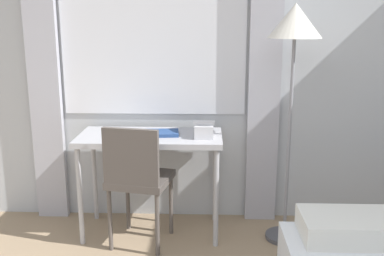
% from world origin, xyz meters
% --- Properties ---
extents(wall_back_with_window, '(5.60, 0.13, 2.70)m').
position_xyz_m(wall_back_with_window, '(-0.05, 2.65, 1.35)').
color(wall_back_with_window, silver).
rests_on(wall_back_with_window, ground_plane).
extents(desk, '(1.03, 0.50, 0.76)m').
position_xyz_m(desk, '(-0.41, 2.32, 0.68)').
color(desk, '#B2B2B7').
rests_on(desk, ground_plane).
extents(desk_chair, '(0.47, 0.47, 0.88)m').
position_xyz_m(desk_chair, '(-0.47, 2.10, 0.52)').
color(desk_chair, '#59514C').
rests_on(desk_chair, ground_plane).
extents(standing_lamp, '(0.36, 0.36, 1.67)m').
position_xyz_m(standing_lamp, '(0.57, 2.24, 1.43)').
color(standing_lamp, '#4C4C51').
rests_on(standing_lamp, ground_plane).
extents(telephone, '(0.15, 0.18, 0.12)m').
position_xyz_m(telephone, '(-0.02, 2.28, 0.81)').
color(telephone, silver).
rests_on(telephone, desk).
extents(book, '(0.26, 0.20, 0.02)m').
position_xyz_m(book, '(-0.33, 2.33, 0.77)').
color(book, navy).
rests_on(book, desk).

